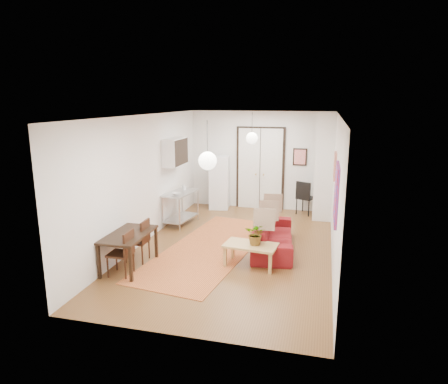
% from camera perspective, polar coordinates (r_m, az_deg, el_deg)
% --- Properties ---
extents(floor, '(7.00, 7.00, 0.00)m').
position_cam_1_polar(floor, '(8.97, 1.45, -7.97)').
color(floor, brown).
rests_on(floor, ground).
extents(ceiling, '(4.20, 7.00, 0.02)m').
position_cam_1_polar(ceiling, '(8.38, 1.57, 10.87)').
color(ceiling, white).
rests_on(ceiling, wall_back).
extents(wall_back, '(4.20, 0.02, 2.90)m').
position_cam_1_polar(wall_back, '(11.94, 5.24, 4.50)').
color(wall_back, silver).
rests_on(wall_back, floor).
extents(wall_front, '(4.20, 0.02, 2.90)m').
position_cam_1_polar(wall_front, '(5.32, -6.91, -6.48)').
color(wall_front, silver).
rests_on(wall_front, floor).
extents(wall_left, '(0.02, 7.00, 2.90)m').
position_cam_1_polar(wall_left, '(9.24, -11.30, 1.77)').
color(wall_left, silver).
rests_on(wall_left, floor).
extents(wall_right, '(0.02, 7.00, 2.90)m').
position_cam_1_polar(wall_right, '(8.36, 15.69, 0.35)').
color(wall_right, silver).
rests_on(wall_right, floor).
extents(double_doors, '(1.44, 0.06, 2.50)m').
position_cam_1_polar(double_doors, '(11.94, 5.18, 3.28)').
color(double_doors, white).
rests_on(double_doors, wall_back).
extents(stub_partition, '(0.50, 0.10, 2.90)m').
position_cam_1_polar(stub_partition, '(10.86, 14.13, 3.30)').
color(stub_partition, silver).
rests_on(stub_partition, floor).
extents(wall_cabinet, '(0.35, 1.00, 0.70)m').
position_cam_1_polar(wall_cabinet, '(10.46, -6.99, 5.72)').
color(wall_cabinet, white).
rests_on(wall_cabinet, wall_left).
extents(painting_popart, '(0.05, 1.00, 1.00)m').
position_cam_1_polar(painting_popart, '(7.10, 15.77, -0.22)').
color(painting_popart, red).
rests_on(painting_popart, wall_right).
extents(painting_abstract, '(0.05, 0.50, 0.60)m').
position_cam_1_polar(painting_abstract, '(9.08, 15.58, 3.59)').
color(painting_abstract, beige).
rests_on(painting_abstract, wall_right).
extents(poster_back, '(0.40, 0.03, 0.50)m').
position_cam_1_polar(poster_back, '(11.77, 10.79, 4.93)').
color(poster_back, red).
rests_on(poster_back, wall_back).
extents(print_left, '(0.03, 0.44, 0.54)m').
position_cam_1_polar(print_left, '(10.97, -6.79, 6.33)').
color(print_left, brown).
rests_on(print_left, wall_left).
extents(pendant_back, '(0.30, 0.30, 0.80)m').
position_cam_1_polar(pendant_back, '(10.38, 4.00, 7.68)').
color(pendant_back, silver).
rests_on(pendant_back, ceiling).
extents(pendant_front, '(0.30, 0.30, 0.80)m').
position_cam_1_polar(pendant_front, '(6.51, -2.36, 4.49)').
color(pendant_front, silver).
rests_on(pendant_front, ceiling).
extents(kilim_rug, '(2.31, 4.74, 0.01)m').
position_cam_1_polar(kilim_rug, '(8.96, -1.92, -7.96)').
color(kilim_rug, '#C16430').
rests_on(kilim_rug, floor).
extents(sofa, '(1.06, 2.22, 0.63)m').
position_cam_1_polar(sofa, '(8.87, 6.99, -6.17)').
color(sofa, maroon).
rests_on(sofa, floor).
extents(coffee_table, '(1.08, 0.68, 0.45)m').
position_cam_1_polar(coffee_table, '(7.92, 3.84, -7.87)').
color(coffee_table, tan).
rests_on(coffee_table, floor).
extents(potted_plant, '(0.44, 0.39, 0.44)m').
position_cam_1_polar(potted_plant, '(7.81, 4.60, -6.00)').
color(potted_plant, '#2E652D').
rests_on(potted_plant, coffee_table).
extents(kitchen_counter, '(0.72, 1.20, 0.87)m').
position_cam_1_polar(kitchen_counter, '(10.52, -6.20, -1.68)').
color(kitchen_counter, '#ACAEB1').
rests_on(kitchen_counter, floor).
extents(bowl, '(0.25, 0.25, 0.05)m').
position_cam_1_polar(bowl, '(10.17, -6.83, -0.24)').
color(bowl, white).
rests_on(bowl, kitchen_counter).
extents(soap_bottle, '(0.10, 0.10, 0.18)m').
position_cam_1_polar(soap_bottle, '(10.66, -5.79, 0.76)').
color(soap_bottle, teal).
rests_on(soap_bottle, kitchen_counter).
extents(fridge, '(0.63, 0.63, 1.59)m').
position_cam_1_polar(fridge, '(11.96, -0.68, 1.37)').
color(fridge, white).
rests_on(fridge, floor).
extents(dining_table, '(0.75, 1.28, 0.70)m').
position_cam_1_polar(dining_table, '(7.98, -13.49, -6.31)').
color(dining_table, black).
rests_on(dining_table, floor).
extents(dining_chair_near, '(0.42, 0.59, 0.87)m').
position_cam_1_polar(dining_chair_near, '(8.38, -12.07, -6.17)').
color(dining_chair_near, '#381F12').
rests_on(dining_chair_near, floor).
extents(dining_chair_far, '(0.42, 0.59, 0.87)m').
position_cam_1_polar(dining_chair_far, '(7.80, -14.34, -7.77)').
color(dining_chair_far, '#381F12').
rests_on(dining_chair_far, floor).
extents(black_side_chair, '(0.59, 0.60, 0.97)m').
position_cam_1_polar(black_side_chair, '(11.72, 11.68, -0.27)').
color(black_side_chair, black).
rests_on(black_side_chair, floor).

